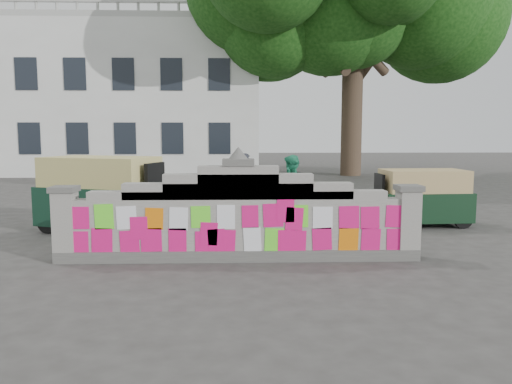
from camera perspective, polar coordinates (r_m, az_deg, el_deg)
The scene contains 9 objects.
ground at distance 8.96m, azimuth -1.99°, elevation -7.76°, with size 100.00×100.00×0.00m, color #383533.
parapet_wall at distance 8.80m, azimuth -2.01°, elevation -3.04°, with size 6.48×0.44×2.01m.
building at distance 31.51m, azimuth -14.95°, elevation 9.70°, with size 16.00×10.00×8.90m.
shade_tree at distance 28.15m, azimuth 11.16°, elevation 20.35°, with size 12.00×10.00×12.00m.
cyclist_bike at distance 11.93m, azimuth -1.12°, elevation -1.93°, with size 0.60×1.71×0.90m, color black.
cyclist_rider at distance 11.88m, azimuth -1.13°, elevation -0.44°, with size 0.56×0.36×1.52m, color #23242B.
pedestrian at distance 12.34m, azimuth 4.02°, elevation 0.26°, with size 0.83×0.65×1.72m, color #2B9E71.
rickshaw_left at distance 11.92m, azimuth -16.94°, elevation -0.10°, with size 3.18×2.22×1.71m.
rickshaw_right at distance 12.79m, azimuth 18.28°, elevation -0.51°, with size 2.49×1.24×1.36m.
Camera 1 is at (0.03, -8.68, 2.24)m, focal length 35.00 mm.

